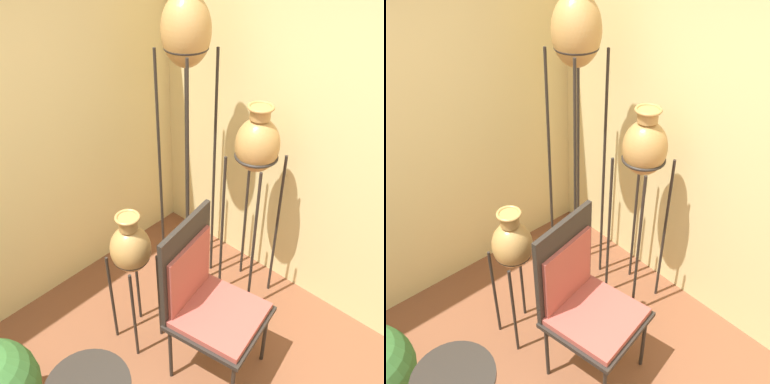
% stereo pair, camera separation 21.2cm
% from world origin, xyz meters
% --- Properties ---
extents(wall_right, '(0.06, 7.40, 2.70)m').
position_xyz_m(wall_right, '(1.73, 0.00, 1.35)').
color(wall_right, beige).
rests_on(wall_right, ground_plane).
extents(vase_stand_tall, '(0.30, 0.30, 2.25)m').
position_xyz_m(vase_stand_tall, '(1.24, 1.07, 1.89)').
color(vase_stand_tall, '#28231E').
rests_on(vase_stand_tall, ground_plane).
extents(vase_stand_medium, '(0.30, 0.30, 1.57)m').
position_xyz_m(vase_stand_medium, '(1.37, 0.59, 1.27)').
color(vase_stand_medium, '#28231E').
rests_on(vase_stand_medium, ground_plane).
extents(vase_stand_short, '(0.25, 0.25, 1.07)m').
position_xyz_m(vase_stand_short, '(0.52, 0.87, 0.81)').
color(vase_stand_short, '#28231E').
rests_on(vase_stand_short, ground_plane).
extents(chair, '(0.59, 0.60, 1.14)m').
position_xyz_m(chair, '(0.68, 0.39, 0.63)').
color(chair, '#28231E').
rests_on(chair, ground_plane).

